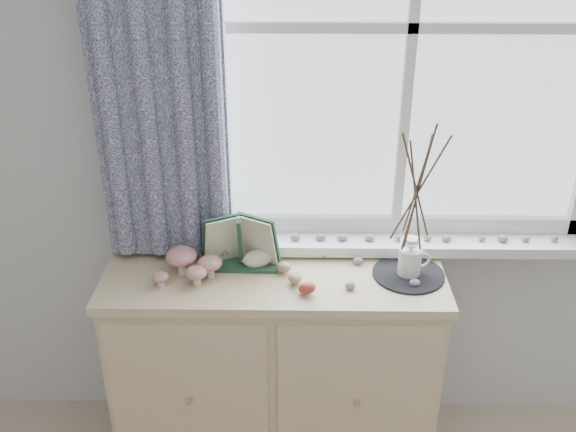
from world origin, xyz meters
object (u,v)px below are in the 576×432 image
Objects in this scene: toadstool_cluster at (189,263)px; botanical_book at (240,245)px; sideboard at (275,367)px; twig_pitcher at (417,186)px.

botanical_book is at bearing 15.43° from toadstool_cluster.
sideboard is at bearing -6.76° from botanical_book.
sideboard is 4.02× the size of botanical_book.
twig_pitcher reaches higher than sideboard.
botanical_book reaches higher than sideboard.
botanical_book reaches higher than toadstool_cluster.
botanical_book is 1.29× the size of toadstool_cluster.
sideboard is 0.54m from botanical_book.
botanical_book is (-0.12, 0.02, 0.53)m from sideboard.
botanical_book is 0.50× the size of twig_pitcher.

